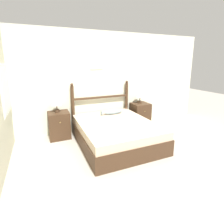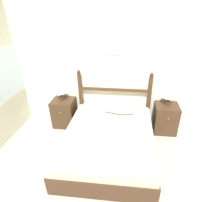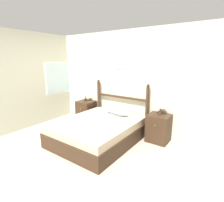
# 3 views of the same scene
# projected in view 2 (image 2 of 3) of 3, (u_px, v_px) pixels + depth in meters

# --- Properties ---
(ground_plane) EXTENTS (16.00, 16.00, 0.00)m
(ground_plane) POSITION_uv_depth(u_px,v_px,m) (104.00, 183.00, 2.73)
(ground_plane) COLOR #B7AD9E
(wall_back) EXTENTS (6.40, 0.08, 2.55)m
(wall_back) POSITION_uv_depth(u_px,v_px,m) (115.00, 70.00, 3.65)
(wall_back) COLOR beige
(wall_back) RESTS_ON ground_plane
(bed) EXTENTS (1.58, 1.94, 0.49)m
(bed) POSITION_uv_depth(u_px,v_px,m) (109.00, 141.00, 3.21)
(bed) COLOR #3D2819
(bed) RESTS_ON ground_plane
(headboard) EXTENTS (1.58, 0.08, 1.28)m
(headboard) POSITION_uv_depth(u_px,v_px,m) (114.00, 97.00, 3.82)
(headboard) COLOR #3D2819
(headboard) RESTS_ON ground_plane
(nightstand_left) EXTENTS (0.48, 0.45, 0.63)m
(nightstand_left) POSITION_uv_depth(u_px,v_px,m) (64.00, 113.00, 3.96)
(nightstand_left) COLOR #3D2819
(nightstand_left) RESTS_ON ground_plane
(nightstand_right) EXTENTS (0.48, 0.45, 0.63)m
(nightstand_right) POSITION_uv_depth(u_px,v_px,m) (165.00, 118.00, 3.75)
(nightstand_right) COLOR #3D2819
(nightstand_right) RESTS_ON ground_plane
(table_lamp_left) EXTENTS (0.25, 0.25, 0.32)m
(table_lamp_left) POSITION_uv_depth(u_px,v_px,m) (60.00, 90.00, 3.72)
(table_lamp_left) COLOR #422D1E
(table_lamp_left) RESTS_ON nightstand_left
(table_lamp_right) EXTENTS (0.25, 0.25, 0.32)m
(table_lamp_right) POSITION_uv_depth(u_px,v_px,m) (169.00, 94.00, 3.53)
(table_lamp_right) COLOR #422D1E
(table_lamp_right) RESTS_ON nightstand_right
(fish_pillow) EXTENTS (0.57, 0.14, 0.13)m
(fish_pillow) POSITION_uv_depth(u_px,v_px,m) (120.00, 111.00, 3.55)
(fish_pillow) COLOR #8499A3
(fish_pillow) RESTS_ON bed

